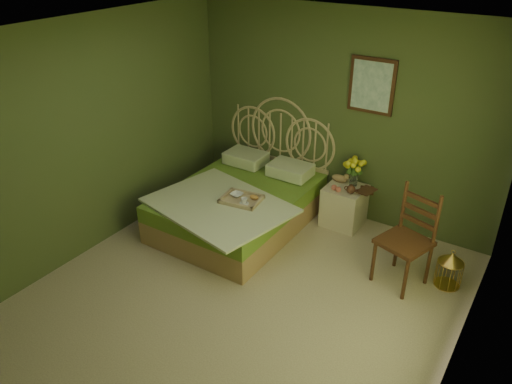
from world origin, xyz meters
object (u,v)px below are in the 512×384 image
Objects in this scene: bed at (241,202)px; chair at (408,231)px; nightstand at (346,199)px; birdcage at (449,270)px.

chair is at bearing 0.25° from bed.
nightstand is 1.55m from birdcage.
bed reaches higher than birdcage.
nightstand reaches higher than birdcage.
bed is 2.55m from birdcage.
bed reaches higher than chair.
chair reaches higher than nightstand.
bed is at bearing -176.75° from birdcage.
nightstand is at bearing 158.71° from birdcage.
chair reaches higher than birdcage.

